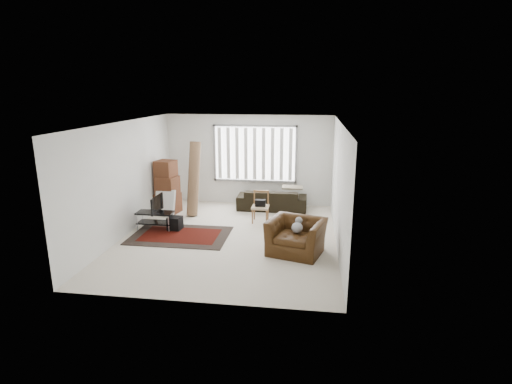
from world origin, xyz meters
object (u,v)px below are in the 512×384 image
moving_boxes (167,189)px  side_chair (260,205)px  tv_stand (155,217)px  sofa (272,196)px  armchair (296,234)px

moving_boxes → side_chair: moving_boxes is taller
tv_stand → moving_boxes: 1.47m
side_chair → moving_boxes: bearing=170.1°
moving_boxes → sofa: (2.91, 0.72, -0.31)m
moving_boxes → side_chair: size_ratio=1.83×
side_chair → armchair: bearing=-62.6°
tv_stand → sofa: 3.46m
tv_stand → side_chair: (2.54, 0.95, 0.13)m
armchair → moving_boxes: bearing=163.3°
sofa → moving_boxes: bearing=13.7°
tv_stand → sofa: sofa is taller
side_chair → tv_stand: bearing=-159.8°
sofa → armchair: (0.83, -3.13, 0.04)m
moving_boxes → side_chair: 2.77m
tv_stand → armchair: size_ratio=0.66×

